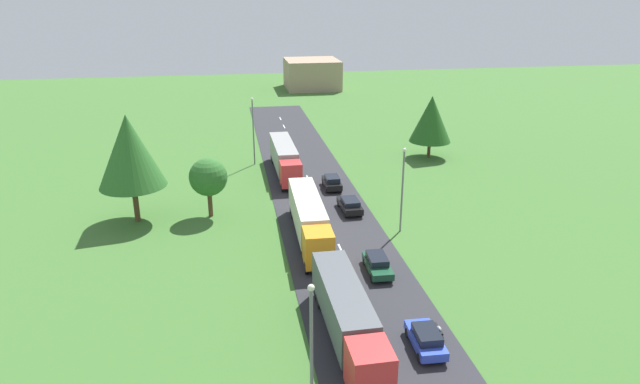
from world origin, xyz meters
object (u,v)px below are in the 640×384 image
(truck_third, at_px, (285,157))
(distant_building, at_px, (312,74))
(car_second, at_px, (426,338))
(motorcycle_courier, at_px, (438,331))
(tree_elm, at_px, (208,177))
(lamppost_third, at_px, (253,128))
(tree_oak, at_px, (130,151))
(lamppost_lead, at_px, (311,354))
(lamppost_second, at_px, (402,186))
(truck_lead, at_px, (348,316))
(tree_pine, at_px, (431,119))
(car_fourth, at_px, (350,205))
(car_third, at_px, (377,264))
(truck_second, at_px, (309,218))
(car_fifth, at_px, (332,182))

(truck_third, bearing_deg, distant_building, 77.99)
(truck_third, bearing_deg, car_second, -82.32)
(motorcycle_courier, relative_size, tree_elm, 0.31)
(lamppost_third, distance_m, tree_elm, 18.20)
(truck_third, relative_size, tree_elm, 2.26)
(car_second, xyz_separation_m, tree_elm, (-14.27, 25.43, 3.44))
(motorcycle_courier, relative_size, tree_oak, 0.18)
(lamppost_lead, relative_size, lamppost_second, 1.06)
(truck_third, distance_m, lamppost_lead, 44.04)
(truck_lead, distance_m, tree_pine, 45.38)
(lamppost_lead, height_order, lamppost_second, lamppost_lead)
(car_fourth, distance_m, distant_building, 76.71)
(truck_lead, bearing_deg, car_fourth, 77.01)
(car_third, bearing_deg, truck_third, 99.88)
(car_fourth, relative_size, tree_pine, 0.52)
(lamppost_second, bearing_deg, truck_second, -178.79)
(truck_third, xyz_separation_m, motorcycle_courier, (6.39, -36.91, -1.66))
(truck_second, bearing_deg, tree_oak, 156.75)
(car_fourth, height_order, car_fifth, car_fifth)
(car_second, distance_m, tree_oak, 33.98)
(lamppost_lead, bearing_deg, car_fourth, 73.69)
(car_second, xyz_separation_m, motorcycle_courier, (1.27, 1.08, -0.29))
(truck_lead, relative_size, lamppost_third, 1.50)
(truck_lead, height_order, tree_oak, tree_oak)
(car_third, height_order, tree_oak, tree_oak)
(motorcycle_courier, bearing_deg, truck_second, 110.03)
(lamppost_second, bearing_deg, car_third, -119.72)
(truck_third, bearing_deg, tree_oak, -142.58)
(car_third, bearing_deg, lamppost_second, 60.28)
(car_fourth, bearing_deg, lamppost_third, 115.71)
(car_third, bearing_deg, truck_second, 121.46)
(car_fourth, relative_size, lamppost_second, 0.53)
(lamppost_second, distance_m, tree_pine, 26.15)
(motorcycle_courier, bearing_deg, car_fifth, 92.90)
(truck_second, xyz_separation_m, car_fourth, (5.26, 5.86, -1.33))
(truck_lead, bearing_deg, car_second, -17.44)
(tree_pine, bearing_deg, car_third, -117.00)
(lamppost_lead, height_order, distant_building, lamppost_lead)
(lamppost_third, bearing_deg, tree_oak, -126.64)
(truck_second, height_order, car_second, truck_second)
(car_third, bearing_deg, tree_oak, 145.34)
(tree_oak, bearing_deg, car_fourth, -3.37)
(car_second, distance_m, car_fourth, 24.10)
(tree_oak, height_order, distant_building, tree_oak)
(truck_second, bearing_deg, car_third, -58.54)
(truck_third, bearing_deg, truck_lead, -89.70)
(truck_third, relative_size, car_fifth, 3.43)
(truck_lead, relative_size, lamppost_lead, 1.51)
(lamppost_lead, xyz_separation_m, tree_oak, (-13.13, 31.21, 2.44))
(tree_oak, distance_m, tree_elm, 7.99)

